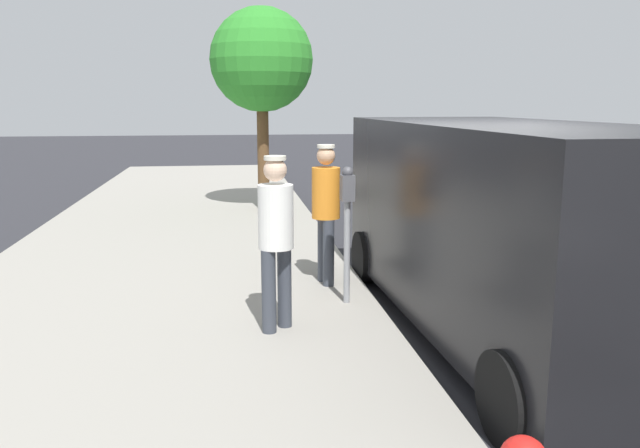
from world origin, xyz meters
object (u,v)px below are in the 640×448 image
parking_meter_near (347,211)px  parked_van (507,223)px  pedestrian_in_orange (326,205)px  street_tree (262,61)px  pedestrian_in_white (276,232)px

parking_meter_near → parked_van: size_ratio=0.29×
pedestrian_in_orange → street_tree: bearing=-85.6°
pedestrian_in_white → street_tree: (-0.28, -7.23, 2.03)m
parking_meter_near → pedestrian_in_orange: size_ratio=0.89×
parked_van → street_tree: (2.05, -7.23, 2.01)m
parked_van → pedestrian_in_orange: bearing=-43.4°
parking_meter_near → street_tree: street_tree is taller
parked_van → parking_meter_near: bearing=-26.2°
pedestrian_in_orange → street_tree: 6.08m
parking_meter_near → pedestrian_in_white: bearing=41.5°
pedestrian_in_orange → parked_van: size_ratio=0.32×
pedestrian_in_orange → pedestrian_in_white: size_ratio=1.00×
parking_meter_near → street_tree: bearing=-85.2°
parked_van → street_tree: size_ratio=1.29×
parked_van → pedestrian_in_white: bearing=-0.0°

